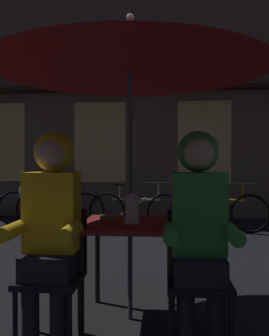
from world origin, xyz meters
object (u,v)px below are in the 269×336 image
object	(u,v)px
person_right_hooded	(199,217)
bicycle_second	(59,209)
book	(112,217)
person_left_hooded	(51,216)
patio_umbrella	(130,47)
potted_plant	(36,196)
chair_right	(198,271)
lantern	(132,207)
bicycle_third	(136,211)
chair_left	(54,267)
cafe_table	(130,235)
bicycle_fourth	(218,211)

from	to	relation	value
person_right_hooded	bicycle_second	size ratio (longest dim) A/B	0.83
bicycle_second	book	distance (m)	3.85
person_left_hooded	person_right_hooded	bearing A→B (deg)	0.00
patio_umbrella	person_right_hooded	world-z (taller)	patio_umbrella
person_right_hooded	potted_plant	xyz separation A→B (m)	(-2.61, 4.32, -0.30)
patio_umbrella	bicycle_second	distance (m)	4.38
chair_right	potted_plant	world-z (taller)	potted_plant
patio_umbrella	bicycle_second	world-z (taller)	patio_umbrella
patio_umbrella	lantern	xyz separation A→B (m)	(0.02, -0.04, -1.20)
bicycle_third	chair_left	bearing A→B (deg)	-93.44
person_left_hooded	lantern	bearing A→B (deg)	37.52
cafe_table	bicycle_third	world-z (taller)	bicycle_third
bicycle_second	bicycle_third	bearing A→B (deg)	-6.64
patio_umbrella	lantern	size ratio (longest dim) A/B	10.00
person_right_hooded	patio_umbrella	bearing A→B (deg)	138.43
patio_umbrella	bicycle_fourth	bearing A→B (deg)	72.24
chair_right	person_left_hooded	bearing A→B (deg)	-176.61
cafe_table	bicycle_fourth	bearing A→B (deg)	72.24
person_right_hooded	cafe_table	bearing A→B (deg)	138.43
chair_left	chair_right	world-z (taller)	same
person_left_hooded	book	world-z (taller)	person_left_hooded
chair_left	person_left_hooded	world-z (taller)	person_left_hooded
bicycle_fourth	potted_plant	bearing A→B (deg)	174.95
lantern	book	world-z (taller)	lantern
lantern	bicycle_third	xyz separation A→B (m)	(-0.27, 3.57, -0.51)
patio_umbrella	potted_plant	size ratio (longest dim) A/B	2.51
bicycle_second	book	size ratio (longest dim) A/B	8.39
patio_umbrella	chair_left	size ratio (longest dim) A/B	2.66
bicycle_fourth	cafe_table	bearing A→B (deg)	-107.76
person_left_hooded	bicycle_third	xyz separation A→B (m)	(0.23, 3.96, -0.50)
person_left_hooded	bicycle_fourth	world-z (taller)	person_left_hooded
bicycle_second	bicycle_fourth	distance (m)	2.78
person_right_hooded	bicycle_fourth	size ratio (longest dim) A/B	0.85
person_left_hooded	bicycle_fourth	bearing A→B (deg)	67.92
lantern	bicycle_second	size ratio (longest dim) A/B	0.14
chair_right	person_left_hooded	distance (m)	1.03
chair_left	bicycle_fourth	size ratio (longest dim) A/B	0.53
cafe_table	patio_umbrella	xyz separation A→B (m)	(0.00, 0.00, 1.42)
person_left_hooded	bicycle_second	distance (m)	4.30
chair_left	potted_plant	world-z (taller)	potted_plant
bicycle_second	cafe_table	bearing A→B (deg)	-66.21
lantern	potted_plant	size ratio (longest dim) A/B	0.25
patio_umbrella	person_right_hooded	size ratio (longest dim) A/B	1.65
chair_right	potted_plant	distance (m)	4.99
bicycle_second	potted_plant	distance (m)	0.57
potted_plant	patio_umbrella	bearing A→B (deg)	-61.35
cafe_table	chair_right	world-z (taller)	chair_right
cafe_table	bicycle_third	size ratio (longest dim) A/B	0.44
patio_umbrella	book	distance (m)	1.33
cafe_table	bicycle_second	world-z (taller)	bicycle_second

